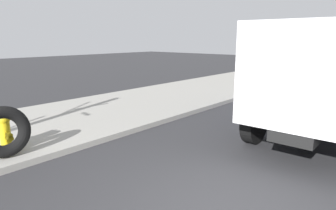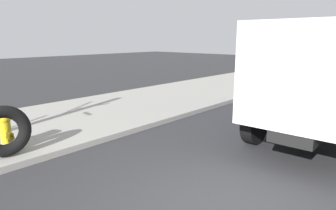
# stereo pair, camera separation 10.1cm
# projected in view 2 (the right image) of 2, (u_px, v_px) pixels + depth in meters

# --- Properties ---
(sidewalk_curb) EXTENTS (36.00, 5.00, 0.15)m
(sidewalk_curb) POSITION_uv_depth(u_px,v_px,m) (20.00, 130.00, 8.58)
(sidewalk_curb) COLOR #99968E
(sidewalk_curb) RESTS_ON ground
(fire_hydrant) EXTENTS (0.27, 0.60, 0.84)m
(fire_hydrant) POSITION_uv_depth(u_px,v_px,m) (6.00, 130.00, 6.83)
(fire_hydrant) COLOR yellow
(fire_hydrant) RESTS_ON sidewalk_curb
(loose_tire) EXTENTS (1.15, 0.52, 1.13)m
(loose_tire) POSITION_uv_depth(u_px,v_px,m) (4.00, 131.00, 6.36)
(loose_tire) COLOR black
(loose_tire) RESTS_ON sidewalk_curb
(dump_truck_blue) EXTENTS (7.04, 2.90, 3.00)m
(dump_truck_blue) POSITION_uv_depth(u_px,v_px,m) (335.00, 77.00, 8.15)
(dump_truck_blue) COLOR #1E3899
(dump_truck_blue) RESTS_ON ground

